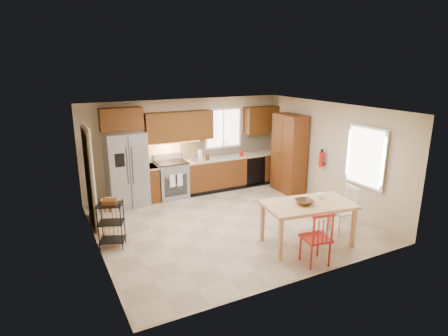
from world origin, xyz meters
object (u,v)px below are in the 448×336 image
fire_extinguisher (321,160)px  table_jar (320,197)px  table_bowl (304,204)px  pantry (289,154)px  dining_table (307,224)px  utility_cart (111,225)px  refrigerator (127,169)px  range_stove (172,180)px  chair_white (343,210)px  soap_bottle (241,152)px  bar_stool (110,218)px  chair_red (316,237)px

fire_extinguisher → table_jar: bearing=-131.7°
table_bowl → pantry: bearing=58.5°
pantry → fire_extinguisher: 1.07m
dining_table → utility_cart: utility_cart is taller
refrigerator → range_stove: 1.24m
chair_white → table_jar: size_ratio=6.39×
soap_bottle → table_bowl: bearing=-101.2°
chair_white → bar_stool: bearing=73.1°
bar_stool → soap_bottle: bearing=2.9°
dining_table → chair_white: 0.96m
dining_table → bar_stool: (-3.29, 2.09, -0.03)m
fire_extinguisher → table_jar: 2.11m
fire_extinguisher → chair_red: (-2.11, -2.32, -0.61)m
refrigerator → bar_stool: refrigerator is taller
table_jar → refrigerator: bearing=129.7°
fire_extinguisher → chair_white: size_ratio=0.36×
soap_bottle → utility_cart: (-3.98, -2.06, -0.54)m
soap_bottle → table_jar: size_ratio=1.24×
refrigerator → utility_cart: bearing=-111.0°
table_bowl → table_jar: bearing=12.5°
pantry → dining_table: (-1.56, -2.72, -0.64)m
table_jar → utility_cart: (-3.74, 1.45, -0.40)m
chair_white → bar_stool: (-4.24, 2.04, -0.11)m
pantry → bar_stool: size_ratio=2.76×
table_jar → chair_red: bearing=-133.5°
pantry → fire_extinguisher: (0.20, -1.05, 0.05)m
range_stove → fire_extinguisher: (3.18, -2.04, 0.64)m
pantry → table_bowl: bearing=-121.5°
bar_stool → dining_table: bearing=-50.9°
chair_red → utility_cart: chair_red is taller
fire_extinguisher → table_bowl: fire_extinguisher is taller
refrigerator → utility_cart: (-0.80, -2.09, -0.45)m
pantry → bar_stool: pantry is taller
refrigerator → pantry: bearing=-12.6°
chair_red → fire_extinguisher: bearing=56.5°
table_bowl → bar_stool: bearing=146.7°
soap_bottle → fire_extinguisher: (1.15, -1.95, 0.10)m
soap_bottle → table_jar: soap_bottle is taller
range_stove → utility_cart: size_ratio=1.01×
pantry → fire_extinguisher: pantry is taller
range_stove → table_jar: 4.04m
table_bowl → table_jar: (0.47, 0.11, 0.03)m
pantry → bar_stool: (-4.85, -0.63, -0.67)m
soap_bottle → utility_cart: 4.51m
chair_white → table_jar: (-0.58, 0.06, 0.37)m
pantry → table_jar: 2.88m
pantry → chair_white: 2.79m
utility_cart → table_jar: bearing=0.8°
chair_red → bar_stool: chair_red is taller
range_stove → dining_table: size_ratio=0.55×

